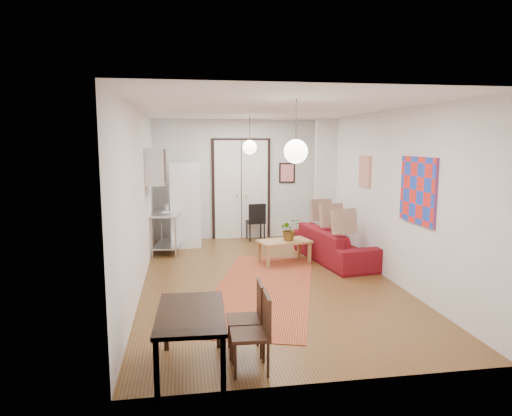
{
  "coord_description": "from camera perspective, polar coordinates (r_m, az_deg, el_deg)",
  "views": [
    {
      "loc": [
        -1.39,
        -7.57,
        2.38
      ],
      "look_at": [
        -0.18,
        0.02,
        1.25
      ],
      "focal_mm": 32.0,
      "sensor_mm": 36.0,
      "label": 1
    }
  ],
  "objects": [
    {
      "name": "floor",
      "position": [
        8.06,
        1.31,
        -8.82
      ],
      "size": [
        7.0,
        7.0,
        0.0
      ],
      "primitive_type": "plane",
      "color": "brown",
      "rests_on": "ground"
    },
    {
      "name": "ceiling",
      "position": [
        7.72,
        1.38,
        12.23
      ],
      "size": [
        4.2,
        7.0,
        0.02
      ],
      "primitive_type": "cube",
      "color": "white",
      "rests_on": "wall_back"
    },
    {
      "name": "wall_back",
      "position": [
        11.2,
        -1.89,
        3.59
      ],
      "size": [
        4.2,
        0.02,
        2.9
      ],
      "primitive_type": "cube",
      "color": "white",
      "rests_on": "floor"
    },
    {
      "name": "wall_front",
      "position": [
        4.4,
        9.61,
        -3.93
      ],
      "size": [
        4.2,
        0.02,
        2.9
      ],
      "primitive_type": "cube",
      "color": "white",
      "rests_on": "floor"
    },
    {
      "name": "wall_left",
      "position": [
        7.66,
        -14.3,
        1.13
      ],
      "size": [
        0.02,
        7.0,
        2.9
      ],
      "primitive_type": "cube",
      "color": "white",
      "rests_on": "floor"
    },
    {
      "name": "wall_right",
      "position": [
        8.39,
        15.6,
        1.69
      ],
      "size": [
        0.02,
        7.0,
        2.9
      ],
      "primitive_type": "cube",
      "color": "white",
      "rests_on": "floor"
    },
    {
      "name": "double_doors",
      "position": [
        11.18,
        -1.86,
        2.29
      ],
      "size": [
        1.44,
        0.06,
        2.5
      ],
      "primitive_type": "cube",
      "color": "white",
      "rests_on": "wall_back"
    },
    {
      "name": "stub_partition",
      "position": [
        10.67,
        8.68,
        3.26
      ],
      "size": [
        0.5,
        0.1,
        2.9
      ],
      "primitive_type": "cube",
      "color": "white",
      "rests_on": "floor"
    },
    {
      "name": "wall_cabinet",
      "position": [
        9.1,
        -12.43,
        5.14
      ],
      "size": [
        0.35,
        1.0,
        0.7
      ],
      "primitive_type": "cube",
      "color": "silver",
      "rests_on": "wall_left"
    },
    {
      "name": "painting_popart",
      "position": [
        7.25,
        19.59,
        2.1
      ],
      "size": [
        0.05,
        1.0,
        1.0
      ],
      "primitive_type": "cube",
      "color": "red",
      "rests_on": "wall_right"
    },
    {
      "name": "painting_abstract",
      "position": [
        9.08,
        13.45,
        4.47
      ],
      "size": [
        0.05,
        0.5,
        0.6
      ],
      "primitive_type": "cube",
      "color": "beige",
      "rests_on": "wall_right"
    },
    {
      "name": "poster_back",
      "position": [
        11.36,
        3.9,
        4.4
      ],
      "size": [
        0.4,
        0.03,
        0.5
      ],
      "primitive_type": "cube",
      "color": "red",
      "rests_on": "wall_back"
    },
    {
      "name": "print_left",
      "position": [
        9.61,
        -13.16,
        5.58
      ],
      "size": [
        0.03,
        0.44,
        0.54
      ],
      "primitive_type": "cube",
      "color": "olive",
      "rests_on": "wall_left"
    },
    {
      "name": "pendant_back",
      "position": [
        9.67,
        -0.8,
        7.59
      ],
      "size": [
        0.3,
        0.3,
        0.8
      ],
      "color": "white",
      "rests_on": "ceiling"
    },
    {
      "name": "pendant_front",
      "position": [
        5.74,
        5.0,
        7.06
      ],
      "size": [
        0.3,
        0.3,
        0.8
      ],
      "color": "white",
      "rests_on": "ceiling"
    },
    {
      "name": "kilim_rug",
      "position": [
        7.52,
        0.89,
        -10.03
      ],
      "size": [
        2.62,
        4.3,
        0.01
      ],
      "primitive_type": "cube",
      "rotation": [
        0.0,
        0.0,
        -0.29
      ],
      "color": "#B74E2D",
      "rests_on": "floor"
    },
    {
      "name": "sofa",
      "position": [
        9.29,
        9.92,
        -4.5
      ],
      "size": [
        1.2,
        2.38,
        0.67
      ],
      "primitive_type": "imported",
      "rotation": [
        0.0,
        0.0,
        1.71
      ],
      "color": "maroon",
      "rests_on": "floor"
    },
    {
      "name": "coffee_table",
      "position": [
        9.03,
        3.55,
        -4.42
      ],
      "size": [
        1.1,
        0.76,
        0.44
      ],
      "rotation": [
        0.0,
        0.0,
        0.22
      ],
      "color": "#A67A4E",
      "rests_on": "floor"
    },
    {
      "name": "potted_plant",
      "position": [
        8.99,
        4.19,
        -2.68
      ],
      "size": [
        0.42,
        0.46,
        0.43
      ],
      "primitive_type": "imported",
      "rotation": [
        0.0,
        0.0,
        0.22
      ],
      "color": "#32692F",
      "rests_on": "coffee_table"
    },
    {
      "name": "kitchen_counter",
      "position": [
        10.03,
        -10.96,
        -2.29
      ],
      "size": [
        0.72,
        1.2,
        0.87
      ],
      "rotation": [
        0.0,
        0.0,
        -0.14
      ],
      "color": "silver",
      "rests_on": "floor"
    },
    {
      "name": "bowl",
      "position": [
        9.68,
        -11.07,
        -0.64
      ],
      "size": [
        0.23,
        0.23,
        0.05
      ],
      "primitive_type": "imported",
      "rotation": [
        0.0,
        0.0,
        -0.15
      ],
      "color": "silver",
      "rests_on": "kitchen_counter"
    },
    {
      "name": "soap_bottle",
      "position": [
        10.21,
        -10.98,
        0.2
      ],
      "size": [
        0.09,
        0.09,
        0.18
      ],
      "primitive_type": "imported",
      "rotation": [
        0.0,
        0.0,
        -0.15
      ],
      "color": "teal",
      "rests_on": "kitchen_counter"
    },
    {
      "name": "fridge",
      "position": [
        10.48,
        -9.0,
        0.4
      ],
      "size": [
        0.74,
        0.74,
        1.9
      ],
      "primitive_type": "cube",
      "rotation": [
        0.0,
        0.0,
        0.11
      ],
      "color": "white",
      "rests_on": "floor"
    },
    {
      "name": "dining_table",
      "position": [
        4.82,
        -8.14,
        -13.5
      ],
      "size": [
        0.73,
        1.22,
        0.66
      ],
      "rotation": [
        0.0,
        0.0,
        -0.04
      ],
      "color": "black",
      "rests_on": "floor"
    },
    {
      "name": "dining_chair_near",
      "position": [
        5.31,
        -1.54,
        -12.7
      ],
      "size": [
        0.41,
        0.56,
        0.82
      ],
      "rotation": [
        0.0,
        0.0,
        -1.61
      ],
      "color": "#331A10",
      "rests_on": "floor"
    },
    {
      "name": "dining_chair_far",
      "position": [
        4.93,
        -0.9,
        -14.39
      ],
      "size": [
        0.41,
        0.56,
        0.82
      ],
      "rotation": [
        0.0,
        0.0,
        -1.61
      ],
      "color": "#331A10",
      "rests_on": "floor"
    },
    {
      "name": "black_side_chair",
      "position": [
        11.1,
        -0.14,
        -1.24
      ],
      "size": [
        0.45,
        0.45,
        0.91
      ],
      "rotation": [
        0.0,
        0.0,
        3.22
      ],
      "color": "black",
      "rests_on": "floor"
    }
  ]
}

